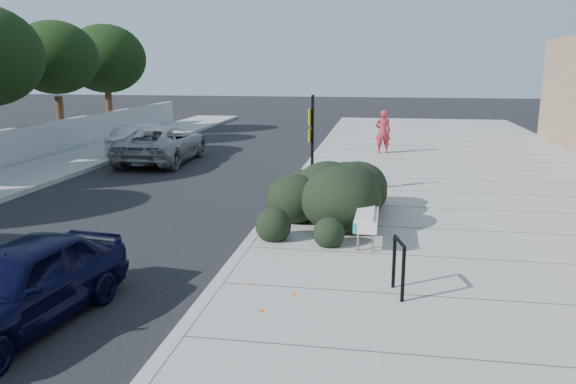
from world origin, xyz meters
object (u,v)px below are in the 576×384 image
Objects in this scene: bike_rack at (399,262)px; pedestrian at (383,132)px; wagon_silver at (142,140)px; suv_silver at (162,144)px; sedan_navy at (19,285)px; bench at (367,214)px; sign_post at (312,140)px.

bike_rack is 0.51× the size of pedestrian.
wagon_silver is 2.08m from suv_silver.
sedan_navy is at bearing 63.21° from pedestrian.
suv_silver is at bearing 110.94° from sedan_navy.
bike_rack is at bearing 124.18° from suv_silver.
bike_rack is 0.23× the size of wagon_silver.
pedestrian is at bearing 89.41° from bench.
bike_rack is 15.49m from suv_silver.
bench is 0.43× the size of suv_silver.
wagon_silver reaches higher than bike_rack.
wagon_silver is (-10.00, 10.98, -0.01)m from bench.
wagon_silver is (-5.00, 15.79, 0.02)m from sedan_navy.
sign_post is 9.42m from sedan_navy.
sedan_navy is (-3.28, -8.76, -1.11)m from sign_post.
pedestrian is (8.80, 2.89, 0.33)m from suv_silver.
bench is 12.45m from pedestrian.
bike_rack is 0.33× the size of sign_post.
sign_post is 8.85m from suv_silver.
bike_rack is at bearing 126.15° from wagon_silver.
sign_post is (-1.71, 3.96, 1.08)m from bench.
pedestrian is (-0.29, 15.44, 0.36)m from bike_rack.
suv_silver is at bearing 8.47° from pedestrian.
wagon_silver reaches higher than bench.
suv_silver is (-8.50, 9.55, 0.05)m from bench.
bench is 2.45× the size of bike_rack.
sedan_navy is (-5.59, -1.81, -0.05)m from bike_rack.
sign_post is at bearing 138.72° from wagon_silver.
bench is 0.80× the size of sign_post.
suv_silver is 2.89× the size of pedestrian.
bench is 4.45m from sign_post.
suv_silver is at bearing 156.03° from sign_post.
bike_rack reaches higher than bench.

